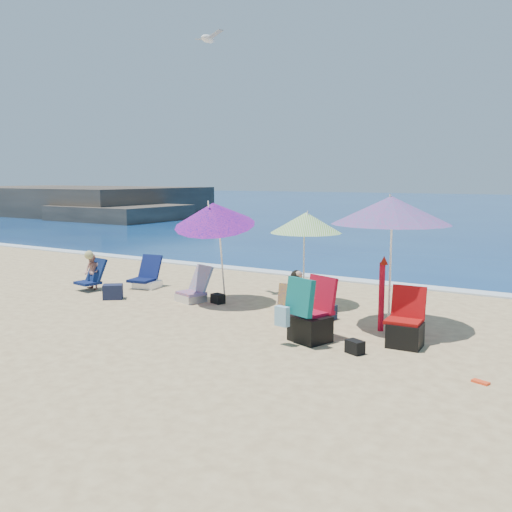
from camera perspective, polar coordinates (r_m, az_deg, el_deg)
The scene contains 20 objects.
ground at distance 9.92m, azimuth -1.57°, elevation -7.12°, with size 120.00×120.00×0.00m.
foam at distance 14.35m, azimuth 9.66°, elevation -2.42°, with size 120.00×0.50×0.04m.
headland at distance 42.80m, azimuth -17.95°, elevation 4.90°, with size 20.50×11.50×2.60m.
umbrella_turquoise at distance 9.76m, azimuth 13.55°, elevation 4.54°, with size 2.15×2.15×2.31m.
umbrella_striped at distance 11.31m, azimuth 5.11°, elevation 3.39°, with size 1.87×1.87×1.93m.
umbrella_blue at distance 11.40m, azimuth -4.29°, elevation 4.26°, with size 2.12×2.16×2.26m.
furled_umbrella at distance 9.67m, azimuth 12.69°, elevation -3.37°, with size 0.17×0.18×1.30m.
chair_navy at distance 13.52m, azimuth -11.03°, elevation -2.33°, with size 0.68×0.79×0.75m.
chair_rainbow at distance 11.89m, azimuth -6.39°, elevation -3.65°, with size 0.71×0.78×0.74m.
camp_chair_left at distance 9.00m, azimuth 14.94°, elevation -7.17°, with size 0.58×0.57×0.91m.
camp_chair_right at distance 8.96m, azimuth 5.40°, elevation -6.27°, with size 0.77×1.00×1.06m.
person_center at distance 10.47m, azimuth 4.17°, elevation -3.92°, with size 0.62×0.54×0.88m.
person_left at distance 13.52m, azimuth -16.33°, elevation -1.53°, with size 0.63×0.66×0.93m.
bag_navy_a at distance 12.42m, azimuth -14.34°, elevation -3.54°, with size 0.50×0.49×0.32m.
bag_black_a at distance 11.66m, azimuth -3.90°, elevation -4.34°, with size 0.31×0.27×0.20m.
bag_tan at distance 10.95m, azimuth 3.22°, elevation -4.96°, with size 0.37×0.31×0.27m.
bag_navy_b at distance 10.44m, azimuth 7.07°, elevation -5.65°, with size 0.41×0.34×0.27m.
bag_black_b at distance 8.52m, azimuth 10.02°, elevation -9.09°, with size 0.31×0.27×0.20m.
orange_item at distance 7.81m, azimuth 21.87°, elevation -11.81°, with size 0.23×0.16×0.03m.
seagull at distance 12.59m, azimuth -4.88°, elevation 21.15°, with size 0.93×0.54×0.16m.
Camera 1 is at (5.25, -8.01, 2.58)m, focal length 39.35 mm.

